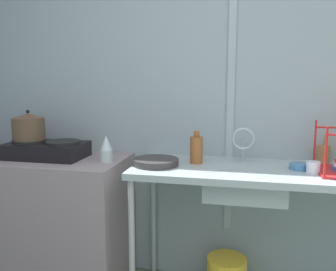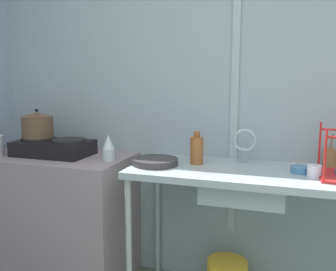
% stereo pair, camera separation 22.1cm
% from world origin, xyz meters
% --- Properties ---
extents(wall_back, '(4.51, 0.10, 2.57)m').
position_xyz_m(wall_back, '(0.00, 1.87, 1.29)').
color(wall_back, '#94A3AA').
rests_on(wall_back, ground).
extents(wall_metal_strip, '(0.05, 0.01, 2.06)m').
position_xyz_m(wall_metal_strip, '(-0.06, 1.81, 1.41)').
color(wall_metal_strip, '#A1AFB5').
extents(counter_concrete, '(1.07, 0.59, 0.90)m').
position_xyz_m(counter_concrete, '(-1.27, 1.53, 0.45)').
color(counter_concrete, gray).
rests_on(counter_concrete, ground).
extents(counter_sink, '(1.54, 0.59, 0.90)m').
position_xyz_m(counter_sink, '(0.14, 1.53, 0.83)').
color(counter_sink, '#A1AFB5').
rests_on(counter_sink, ground).
extents(stove, '(0.52, 0.31, 0.12)m').
position_xyz_m(stove, '(-1.27, 1.53, 0.96)').
color(stove, black).
rests_on(stove, counter_concrete).
extents(pot_on_left_burner, '(0.22, 0.22, 0.20)m').
position_xyz_m(pot_on_left_burner, '(-1.39, 1.53, 1.11)').
color(pot_on_left_burner, brown).
rests_on(pot_on_left_burner, stove).
extents(percolator, '(0.08, 0.08, 0.17)m').
position_xyz_m(percolator, '(-0.83, 1.50, 0.98)').
color(percolator, silver).
rests_on(percolator, counter_concrete).
extents(sink_basin, '(0.47, 0.36, 0.17)m').
position_xyz_m(sink_basin, '(0.05, 1.49, 0.81)').
color(sink_basin, '#A1AFB5').
rests_on(sink_basin, counter_sink).
extents(faucet, '(0.14, 0.08, 0.23)m').
position_xyz_m(faucet, '(0.03, 1.65, 1.04)').
color(faucet, '#A1AFB5').
rests_on(faucet, counter_sink).
extents(frying_pan, '(0.28, 0.28, 0.04)m').
position_xyz_m(frying_pan, '(-0.49, 1.48, 0.92)').
color(frying_pan, '#353132').
rests_on(frying_pan, counter_sink).
extents(cup_by_rack, '(0.08, 0.08, 0.07)m').
position_xyz_m(cup_by_rack, '(0.42, 1.47, 0.93)').
color(cup_by_rack, white).
rests_on(cup_by_rack, counter_sink).
extents(small_bowl_on_drainboard, '(0.11, 0.11, 0.04)m').
position_xyz_m(small_bowl_on_drainboard, '(0.36, 1.55, 0.92)').
color(small_bowl_on_drainboard, teal).
rests_on(small_bowl_on_drainboard, counter_sink).
extents(bottle_by_sink, '(0.08, 0.08, 0.21)m').
position_xyz_m(bottle_by_sink, '(-0.25, 1.58, 0.99)').
color(bottle_by_sink, brown).
rests_on(bottle_by_sink, counter_sink).
extents(utensil_jar, '(0.08, 0.08, 0.20)m').
position_xyz_m(utensil_jar, '(0.53, 1.76, 0.96)').
color(utensil_jar, '#9D7144').
rests_on(utensil_jar, counter_sink).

